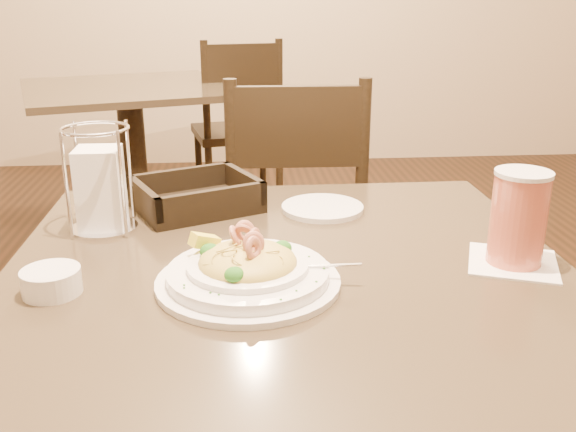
{
  "coord_description": "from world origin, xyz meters",
  "views": [
    {
      "loc": [
        -0.08,
        -0.92,
        1.15
      ],
      "look_at": [
        0.0,
        0.02,
        0.82
      ],
      "focal_mm": 40.0,
      "sensor_mm": 36.0,
      "label": 1
    }
  ],
  "objects": [
    {
      "name": "dining_chair_near",
      "position": [
        0.09,
        0.91,
        0.5
      ],
      "size": [
        0.43,
        0.43,
        0.93
      ],
      "rotation": [
        0.0,
        0.0,
        3.12
      ],
      "color": "black",
      "rests_on": "ground"
    },
    {
      "name": "drink_glass",
      "position": [
        0.36,
        -0.01,
        0.81
      ],
      "size": [
        0.18,
        0.18,
        0.15
      ],
      "rotation": [
        0.0,
        0.0,
        -0.37
      ],
      "color": "white",
      "rests_on": "main_table"
    },
    {
      "name": "pasta_bowl",
      "position": [
        -0.07,
        -0.06,
        0.76
      ],
      "size": [
        0.31,
        0.28,
        0.09
      ],
      "rotation": [
        0.0,
        0.0,
        -0.29
      ],
      "color": "white",
      "rests_on": "main_table"
    },
    {
      "name": "napkin_caddy",
      "position": [
        -0.32,
        0.2,
        0.82
      ],
      "size": [
        0.12,
        0.12,
        0.19
      ],
      "rotation": [
        0.0,
        0.0,
        -0.27
      ],
      "color": "silver",
      "rests_on": "main_table"
    },
    {
      "name": "main_table",
      "position": [
        0.0,
        0.0,
        0.5
      ],
      "size": [
        0.9,
        0.9,
        0.74
      ],
      "color": "black",
      "rests_on": "ground"
    },
    {
      "name": "background_table",
      "position": [
        -0.56,
        2.08,
        0.5
      ],
      "size": [
        1.13,
        1.13,
        0.74
      ],
      "rotation": [
        0.0,
        0.0,
        0.31
      ],
      "color": "black",
      "rests_on": "ground"
    },
    {
      "name": "dining_chair_far",
      "position": [
        -0.06,
        2.31,
        0.5
      ],
      "size": [
        0.49,
        0.49,
        0.93
      ],
      "rotation": [
        0.0,
        0.0,
        3.33
      ],
      "color": "black",
      "rests_on": "ground"
    },
    {
      "name": "butter_ramekin",
      "position": [
        -0.35,
        -0.06,
        0.75
      ],
      "size": [
        0.1,
        0.1,
        0.04
      ],
      "primitive_type": "cylinder",
      "rotation": [
        0.0,
        0.0,
        -0.22
      ],
      "color": "white",
      "rests_on": "main_table"
    },
    {
      "name": "bread_basket",
      "position": [
        -0.16,
        0.3,
        0.76
      ],
      "size": [
        0.28,
        0.26,
        0.06
      ],
      "rotation": [
        0.0,
        0.0,
        0.42
      ],
      "color": "black",
      "rests_on": "main_table"
    },
    {
      "name": "side_plate",
      "position": [
        0.09,
        0.27,
        0.74
      ],
      "size": [
        0.16,
        0.16,
        0.01
      ],
      "primitive_type": "cylinder",
      "rotation": [
        0.0,
        0.0,
        0.01
      ],
      "color": "white",
      "rests_on": "main_table"
    }
  ]
}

